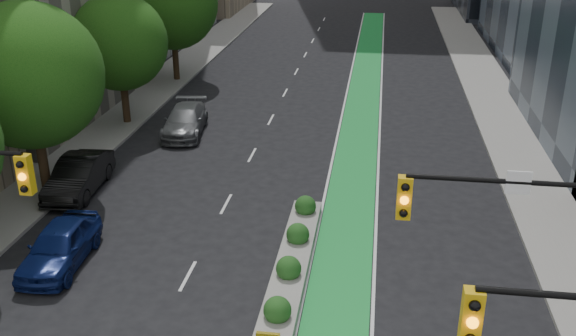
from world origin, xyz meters
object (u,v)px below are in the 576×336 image
(median_planter, at_px, (293,260))
(parked_car_left_mid, at_px, (79,176))
(parked_car_left_near, at_px, (60,245))
(parked_car_left_far, at_px, (185,121))

(median_planter, xyz_separation_m, parked_car_left_mid, (-10.70, 5.25, 0.46))
(parked_car_left_near, distance_m, parked_car_left_far, 14.71)
(median_planter, bearing_deg, parked_car_left_near, -173.99)
(median_planter, xyz_separation_m, parked_car_left_far, (-8.20, 13.80, 0.40))
(parked_car_left_mid, bearing_deg, parked_car_left_far, 69.71)
(parked_car_left_mid, bearing_deg, parked_car_left_near, -75.00)
(parked_car_left_near, bearing_deg, parked_car_left_mid, 105.70)
(median_planter, distance_m, parked_car_left_far, 16.06)
(median_planter, relative_size, parked_car_left_far, 1.92)
(parked_car_left_mid, distance_m, parked_car_left_far, 8.91)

